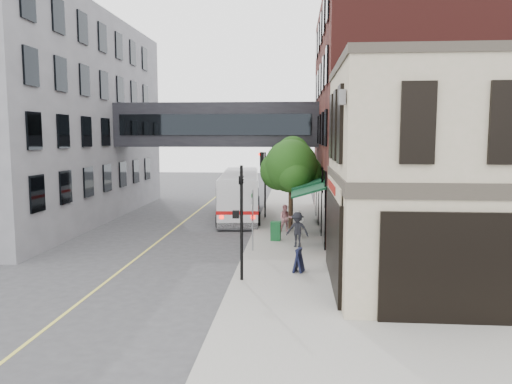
% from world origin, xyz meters
% --- Properties ---
extents(ground, '(120.00, 120.00, 0.00)m').
position_xyz_m(ground, '(0.00, 0.00, 0.00)').
color(ground, '#38383A').
rests_on(ground, ground).
extents(sidewalk_main, '(4.00, 60.00, 0.15)m').
position_xyz_m(sidewalk_main, '(2.00, 14.00, 0.07)').
color(sidewalk_main, gray).
rests_on(sidewalk_main, ground).
extents(corner_building, '(10.19, 8.12, 8.45)m').
position_xyz_m(corner_building, '(8.97, 2.00, 4.21)').
color(corner_building, tan).
rests_on(corner_building, ground).
extents(brick_building, '(13.76, 18.00, 14.00)m').
position_xyz_m(brick_building, '(9.98, 15.00, 6.99)').
color(brick_building, '#481916').
rests_on(brick_building, ground).
extents(opposite_building, '(14.00, 24.00, 14.00)m').
position_xyz_m(opposite_building, '(-17.00, 16.00, 7.00)').
color(opposite_building, slate).
rests_on(opposite_building, ground).
extents(skyway_bridge, '(14.00, 3.18, 3.00)m').
position_xyz_m(skyway_bridge, '(-3.00, 18.00, 6.50)').
color(skyway_bridge, black).
rests_on(skyway_bridge, ground).
extents(traffic_signal_near, '(0.44, 0.22, 4.60)m').
position_xyz_m(traffic_signal_near, '(0.37, 2.00, 2.98)').
color(traffic_signal_near, black).
rests_on(traffic_signal_near, sidewalk_main).
extents(traffic_signal_far, '(0.53, 0.28, 4.50)m').
position_xyz_m(traffic_signal_far, '(0.26, 17.00, 3.34)').
color(traffic_signal_far, black).
rests_on(traffic_signal_far, sidewalk_main).
extents(street_sign_pole, '(0.08, 0.75, 3.00)m').
position_xyz_m(street_sign_pole, '(0.39, 7.00, 1.93)').
color(street_sign_pole, gray).
rests_on(street_sign_pole, sidewalk_main).
extents(street_tree, '(3.80, 3.20, 5.60)m').
position_xyz_m(street_tree, '(2.19, 13.22, 3.91)').
color(street_tree, '#382619').
rests_on(street_tree, sidewalk_main).
extents(lane_marking, '(0.12, 40.00, 0.01)m').
position_xyz_m(lane_marking, '(-5.00, 10.00, 0.01)').
color(lane_marking, '#D8CC4C').
rests_on(lane_marking, ground).
extents(bus, '(3.50, 11.69, 3.10)m').
position_xyz_m(bus, '(-1.45, 18.16, 1.74)').
color(bus, silver).
rests_on(bus, ground).
extents(pedestrian_a, '(0.59, 0.42, 1.54)m').
position_xyz_m(pedestrian_a, '(2.69, 10.13, 0.92)').
color(pedestrian_a, silver).
rests_on(pedestrian_a, sidewalk_main).
extents(pedestrian_b, '(0.79, 0.63, 1.60)m').
position_xyz_m(pedestrian_b, '(1.92, 11.94, 0.95)').
color(pedestrian_b, '#CB8389').
rests_on(pedestrian_b, sidewalk_main).
extents(pedestrian_c, '(1.27, 0.91, 1.78)m').
position_xyz_m(pedestrian_c, '(2.59, 7.97, 1.04)').
color(pedestrian_c, black).
rests_on(pedestrian_c, sidewalk_main).
extents(newspaper_box, '(0.56, 0.51, 1.03)m').
position_xyz_m(newspaper_box, '(1.44, 9.47, 0.67)').
color(newspaper_box, '#125225').
rests_on(newspaper_box, sidewalk_main).
extents(sandwich_board, '(0.50, 0.63, 0.99)m').
position_xyz_m(sandwich_board, '(2.63, 3.32, 0.65)').
color(sandwich_board, black).
rests_on(sandwich_board, sidewalk_main).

